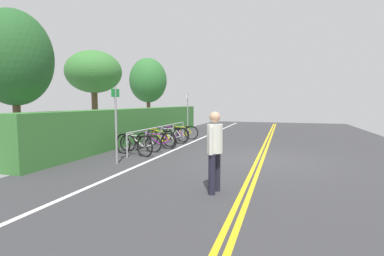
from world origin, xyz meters
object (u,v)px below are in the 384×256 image
at_px(tree_far_right, 148,81).
at_px(bicycle_4, 170,135).
at_px(bicycle_2, 156,141).
at_px(bicycle_5, 174,134).
at_px(bicycle_1, 141,143).
at_px(bicycle_6, 182,133).
at_px(tree_near_left, 14,58).
at_px(bicycle_3, 161,138).
at_px(sign_post_far, 188,111).
at_px(pedestrian, 215,146).
at_px(bicycle_0, 134,145).
at_px(bike_rack, 161,131).
at_px(sign_post_near, 116,118).
at_px(tree_mid, 94,72).

bearing_deg(tree_far_right, bicycle_4, -145.52).
bearing_deg(bicycle_2, bicycle_5, 2.99).
distance_m(bicycle_1, bicycle_6, 3.93).
bearing_deg(tree_near_left, bicycle_1, -42.27).
relative_size(bicycle_3, sign_post_far, 0.69).
xyz_separation_m(bicycle_6, pedestrian, (-7.91, -3.53, 0.62)).
bearing_deg(bicycle_0, bike_rack, -0.50).
height_order(bicycle_3, bicycle_6, same).
xyz_separation_m(bicycle_0, sign_post_far, (5.64, -0.12, 1.05)).
bearing_deg(bicycle_1, bicycle_6, -3.69).
distance_m(bike_rack, bicycle_2, 0.83).
height_order(bicycle_2, bicycle_5, bicycle_5).
relative_size(bike_rack, sign_post_near, 2.47).
height_order(bicycle_0, tree_near_left, tree_near_left).
height_order(sign_post_near, tree_mid, tree_mid).
bearing_deg(bicycle_5, bicycle_1, 177.76).
height_order(bicycle_5, sign_post_far, sign_post_far).
bearing_deg(bicycle_0, tree_mid, 51.98).
bearing_deg(tree_far_right, sign_post_near, -159.00).
height_order(bicycle_3, bicycle_5, bicycle_3).
bearing_deg(bike_rack, tree_mid, 82.12).
height_order(sign_post_near, sign_post_far, sign_post_far).
relative_size(pedestrian, sign_post_far, 0.71).
height_order(bicycle_2, tree_far_right, tree_far_right).
relative_size(bicycle_1, pedestrian, 1.02).
bearing_deg(sign_post_near, bicycle_1, 9.09).
xyz_separation_m(bicycle_1, sign_post_near, (-2.18, -0.35, 1.06)).
bearing_deg(bicycle_2, bicycle_1, 163.79).
relative_size(bicycle_4, tree_near_left, 0.38).
height_order(bicycle_4, bicycle_6, bicycle_4).
distance_m(pedestrian, tree_mid, 9.81).
height_order(bicycle_1, pedestrian, pedestrian).
bearing_deg(bicycle_6, bicycle_5, 169.95).
xyz_separation_m(bicycle_2, sign_post_far, (4.07, 0.02, 1.09)).
distance_m(sign_post_near, sign_post_far, 7.10).
height_order(bicycle_4, tree_far_right, tree_far_right).
height_order(bicycle_0, bicycle_4, bicycle_0).
relative_size(bicycle_5, sign_post_far, 0.69).
bearing_deg(bicycle_6, bicycle_4, 178.30).
xyz_separation_m(bicycle_0, bicycle_4, (3.13, -0.10, -0.00)).
distance_m(bicycle_2, sign_post_near, 3.22).
bearing_deg(pedestrian, bicycle_4, 29.18).
bearing_deg(bicycle_5, tree_near_left, 155.63).
bearing_deg(bicycle_6, bicycle_1, 176.31).
height_order(pedestrian, tree_mid, tree_mid).
bearing_deg(tree_far_right, pedestrian, -148.33).
distance_m(tree_near_left, tree_far_right, 10.70).
height_order(bicycle_6, tree_mid, tree_mid).
distance_m(bicycle_2, bicycle_5, 2.35).
bearing_deg(pedestrian, bicycle_5, 26.96).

